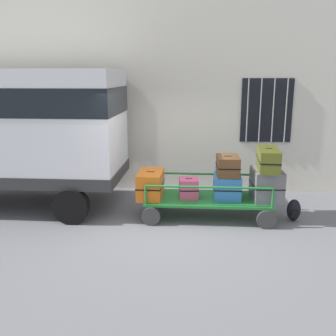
{
  "coord_description": "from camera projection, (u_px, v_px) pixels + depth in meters",
  "views": [
    {
      "loc": [
        0.57,
        -6.94,
        2.82
      ],
      "look_at": [
        -0.01,
        0.46,
        1.01
      ],
      "focal_mm": 40.88,
      "sensor_mm": 36.0,
      "label": 1
    }
  ],
  "objects": [
    {
      "name": "building_wall",
      "position": [
        175.0,
        89.0,
        9.29
      ],
      "size": [
        12.0,
        0.38,
        5.0
      ],
      "color": "silver",
      "rests_on": "ground"
    },
    {
      "name": "luggage_cart",
      "position": [
        207.0,
        201.0,
        7.74
      ],
      "size": [
        2.54,
        1.18,
        0.41
      ],
      "color": "#1E722D",
      "rests_on": "ground"
    },
    {
      "name": "ground_plane",
      "position": [
        166.0,
        224.0,
        7.43
      ],
      "size": [
        40.0,
        40.0,
        0.0
      ],
      "primitive_type": "plane",
      "color": "slate"
    },
    {
      "name": "cart_railing",
      "position": [
        208.0,
        182.0,
        7.65
      ],
      "size": [
        2.43,
        1.04,
        0.39
      ],
      "color": "#1E722D",
      "rests_on": "luggage_cart"
    },
    {
      "name": "backpack",
      "position": [
        294.0,
        210.0,
        7.56
      ],
      "size": [
        0.27,
        0.22,
        0.44
      ],
      "color": "black",
      "rests_on": "ground"
    },
    {
      "name": "suitcase_midright_bottom",
      "position": [
        266.0,
        185.0,
        7.55
      ],
      "size": [
        0.6,
        0.78,
        0.61
      ],
      "color": "slate",
      "rests_on": "luggage_cart"
    },
    {
      "name": "suitcase_center_bottom",
      "position": [
        227.0,
        186.0,
        7.67
      ],
      "size": [
        0.53,
        0.64,
        0.47
      ],
      "color": "#3372C6",
      "rests_on": "luggage_cart"
    },
    {
      "name": "suitcase_center_middle",
      "position": [
        228.0,
        166.0,
        7.58
      ],
      "size": [
        0.46,
        0.65,
        0.39
      ],
      "color": "brown",
      "rests_on": "suitcase_center_bottom"
    },
    {
      "name": "suitcase_left_bottom",
      "position": [
        151.0,
        184.0,
        7.73
      ],
      "size": [
        0.5,
        0.86,
        0.53
      ],
      "color": "orange",
      "rests_on": "luggage_cart"
    },
    {
      "name": "suitcase_midleft_bottom",
      "position": [
        189.0,
        188.0,
        7.7
      ],
      "size": [
        0.42,
        0.47,
        0.4
      ],
      "color": "#CC4C72",
      "rests_on": "luggage_cart"
    },
    {
      "name": "van",
      "position": [
        17.0,
        125.0,
        8.09
      ],
      "size": [
        4.4,
        2.05,
        2.94
      ],
      "color": "silver",
      "rests_on": "ground"
    },
    {
      "name": "suitcase_midright_middle",
      "position": [
        268.0,
        159.0,
        7.42
      ],
      "size": [
        0.45,
        0.96,
        0.42
      ],
      "color": "#4C5119",
      "rests_on": "suitcase_midright_bottom"
    }
  ]
}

